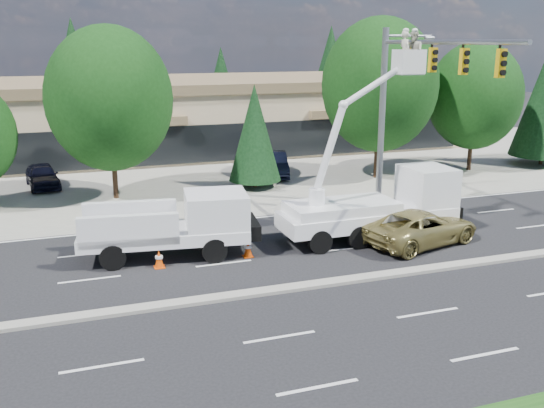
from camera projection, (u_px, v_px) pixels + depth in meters
name	position (u px, v px, depth m)	size (l,w,h in m)	color
ground	(248.00, 295.00, 20.53)	(140.00, 140.00, 0.00)	black
concrete_apron	(157.00, 176.00, 38.78)	(140.00, 22.00, 0.01)	gray
road_median	(248.00, 294.00, 20.52)	(120.00, 0.55, 0.12)	gray
strip_mall	(136.00, 114.00, 47.15)	(50.40, 15.40, 5.50)	tan
tree_front_d	(110.00, 99.00, 31.87)	(6.66, 6.66, 9.24)	#332114
tree_front_e	(255.00, 133.00, 34.96)	(3.05, 3.05, 6.01)	#332114
tree_front_f	(380.00, 85.00, 36.83)	(7.10, 7.10, 9.85)	#332114
tree_front_g	(475.00, 96.00, 39.26)	(6.06, 6.06, 8.41)	#332114
tree_back_b	(75.00, 72.00, 56.14)	(5.32, 5.32, 10.48)	#332114
tree_back_c	(221.00, 84.00, 60.93)	(3.97, 3.97, 7.83)	#332114
tree_back_d	(330.00, 70.00, 64.42)	(5.06, 5.06, 9.98)	#332114
signal_mast	(406.00, 91.00, 28.56)	(2.76, 10.16, 9.00)	gray
utility_pickup	(177.00, 231.00, 24.08)	(6.84, 3.28, 2.52)	white
bucket_truck	(381.00, 196.00, 26.21)	(7.83, 2.63, 8.86)	white
traffic_cone_b	(159.00, 259.00, 22.98)	(0.40, 0.40, 0.70)	#DA4306
traffic_cone_c	(248.00, 249.00, 24.13)	(0.40, 0.40, 0.70)	#DA4306
minivan	(421.00, 227.00, 25.59)	(2.45, 5.30, 1.47)	#9A8C4A
parked_car_west	(42.00, 176.00, 35.53)	(1.66, 4.13, 1.41)	black
parked_car_east	(274.00, 164.00, 38.59)	(1.60, 4.59, 1.51)	black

